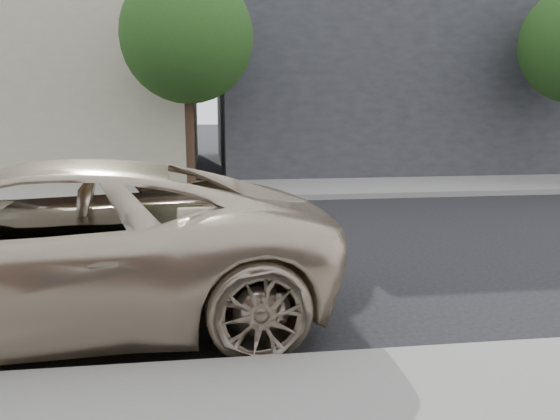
% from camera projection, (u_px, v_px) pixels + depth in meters
% --- Properties ---
extents(ground, '(120.00, 120.00, 0.00)m').
position_uv_depth(ground, '(304.00, 253.00, 9.13)').
color(ground, black).
rests_on(ground, ground).
extents(far_sidewalk, '(44.00, 3.00, 0.15)m').
position_uv_depth(far_sidewalk, '(264.00, 189.00, 15.44)').
color(far_sidewalk, gray).
rests_on(far_sidewalk, ground).
extents(far_building_dark, '(16.00, 11.00, 7.00)m').
position_uv_depth(far_building_dark, '(414.00, 78.00, 22.51)').
color(far_building_dark, '#2C2C31').
rests_on(far_building_dark, ground).
extents(far_building_cream, '(14.00, 11.00, 8.00)m').
position_uv_depth(far_building_cream, '(4.00, 62.00, 20.33)').
color(far_building_cream, '#ADA38A').
rests_on(far_building_cream, ground).
extents(street_tree_mid, '(3.40, 3.40, 5.70)m').
position_uv_depth(street_tree_mid, '(187.00, 37.00, 13.92)').
color(street_tree_mid, '#3C281B').
rests_on(street_tree_mid, far_sidewalk).
extents(motorcycle, '(2.15, 0.72, 1.36)m').
position_uv_depth(motorcycle, '(209.00, 282.00, 5.78)').
color(motorcycle, black).
rests_on(motorcycle, ground).
extents(minivan, '(6.77, 3.45, 1.83)m').
position_uv_depth(minivan, '(32.00, 246.00, 5.97)').
color(minivan, beige).
rests_on(minivan, ground).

